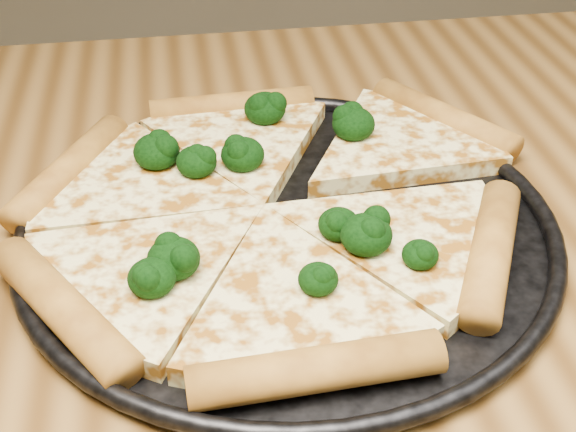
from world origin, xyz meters
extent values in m
cube|color=brown|center=(0.00, 0.00, 0.73)|extent=(1.20, 0.90, 0.04)
cylinder|color=black|center=(0.03, 0.06, 0.75)|extent=(0.38, 0.38, 0.01)
torus|color=black|center=(0.03, 0.06, 0.76)|extent=(0.39, 0.39, 0.01)
cylinder|color=#C18630|center=(0.18, 0.18, 0.77)|extent=(0.10, 0.14, 0.03)
cylinder|color=#C18630|center=(0.00, 0.23, 0.77)|extent=(0.15, 0.04, 0.03)
cylinder|color=#C18630|center=(-0.14, 0.14, 0.77)|extent=(0.09, 0.14, 0.03)
cylinder|color=#C18630|center=(-0.13, -0.02, 0.77)|extent=(0.10, 0.14, 0.03)
cylinder|color=#C18630|center=(0.02, -0.09, 0.77)|extent=(0.15, 0.04, 0.03)
cylinder|color=#C18630|center=(0.15, -0.01, 0.77)|extent=(0.09, 0.14, 0.03)
ellipsoid|color=black|center=(-0.07, -0.01, 0.78)|extent=(0.03, 0.03, 0.02)
ellipsoid|color=black|center=(0.00, 0.13, 0.78)|extent=(0.03, 0.03, 0.03)
ellipsoid|color=black|center=(-0.04, 0.12, 0.78)|extent=(0.03, 0.03, 0.02)
ellipsoid|color=black|center=(0.07, 0.01, 0.78)|extent=(0.04, 0.04, 0.03)
ellipsoid|color=black|center=(0.06, 0.02, 0.78)|extent=(0.03, 0.03, 0.02)
ellipsoid|color=black|center=(0.03, 0.20, 0.78)|extent=(0.04, 0.04, 0.03)
ellipsoid|color=black|center=(-0.06, 0.00, 0.78)|extent=(0.03, 0.03, 0.03)
ellipsoid|color=black|center=(-0.07, 0.14, 0.78)|extent=(0.04, 0.04, 0.03)
ellipsoid|color=black|center=(0.10, -0.01, 0.78)|extent=(0.02, 0.02, 0.02)
ellipsoid|color=black|center=(0.10, 0.16, 0.78)|extent=(0.04, 0.04, 0.03)
ellipsoid|color=black|center=(0.03, -0.03, 0.78)|extent=(0.03, 0.03, 0.02)
camera|label=1|loc=(-0.05, -0.39, 1.09)|focal=47.82mm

